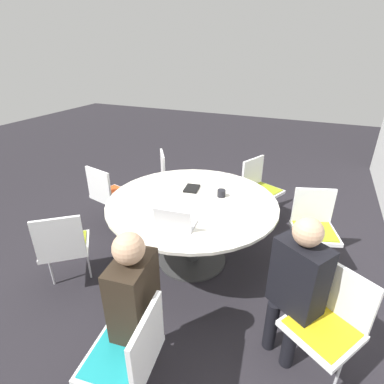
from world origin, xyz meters
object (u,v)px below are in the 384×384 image
object	(u,v)px
chair_2	(314,224)
spiral_notebook	(192,188)
coffee_cup	(221,193)
chair_0	(129,354)
chair_5	(108,192)
person_0	(132,298)
chair_3	(259,185)
person_1	(297,281)
laptop	(175,222)
chair_6	(63,244)
handbag	(235,200)
chair_1	(329,318)
chair_4	(172,175)

from	to	relation	value
chair_2	spiral_notebook	distance (m)	1.35
chair_2	coffee_cup	size ratio (longest dim) A/B	9.89
chair_0	chair_5	bearing A→B (deg)	33.43
chair_2	person_0	distance (m)	2.09
chair_3	person_1	world-z (taller)	person_1
laptop	spiral_notebook	distance (m)	0.80
chair_3	person_1	xyz separation A→B (m)	(1.93, 0.66, 0.19)
chair_3	chair_5	distance (m)	1.99
person_0	person_1	size ratio (longest dim) A/B	1.00
chair_6	coffee_cup	size ratio (longest dim) A/B	9.89
chair_0	person_1	distance (m)	1.21
chair_5	laptop	size ratio (longest dim) A/B	2.41
chair_0	coffee_cup	size ratio (longest dim) A/B	9.89
chair_2	chair_3	world-z (taller)	same
chair_6	handbag	size ratio (longest dim) A/B	2.39
chair_5	laptop	distance (m)	1.56
spiral_notebook	coffee_cup	size ratio (longest dim) A/B	2.66
handbag	chair_5	bearing A→B (deg)	-50.29
chair_1	laptop	size ratio (longest dim) A/B	2.41
chair_2	person_1	distance (m)	1.21
chair_2	spiral_notebook	world-z (taller)	chair_2
chair_1	chair_2	world-z (taller)	same
chair_6	chair_4	bearing A→B (deg)	45.17
person_1	chair_5	bearing A→B (deg)	10.70
person_0	chair_2	bearing A→B (deg)	-37.44
chair_2	chair_6	world-z (taller)	same
chair_3	chair_6	world-z (taller)	same
chair_4	spiral_notebook	world-z (taller)	chair_4
person_0	person_1	bearing A→B (deg)	-65.51
coffee_cup	handbag	size ratio (longest dim) A/B	0.24
chair_3	spiral_notebook	world-z (taller)	chair_3
spiral_notebook	chair_0	bearing A→B (deg)	11.70
chair_0	chair_5	size ratio (longest dim) A/B	1.00
chair_3	spiral_notebook	distance (m)	1.14
handbag	chair_0	bearing A→B (deg)	3.12
person_0	person_1	world-z (taller)	same
laptop	chair_3	bearing A→B (deg)	-110.21
chair_6	handbag	distance (m)	2.49
chair_4	person_0	xyz separation A→B (m)	(2.37, 0.91, 0.19)
chair_2	chair_3	size ratio (longest dim) A/B	1.00
chair_1	person_0	xyz separation A→B (m)	(0.54, -1.22, 0.19)
chair_3	person_1	distance (m)	2.05
chair_5	chair_6	xyz separation A→B (m)	(1.09, 0.31, 0.00)
chair_4	chair_6	size ratio (longest dim) A/B	1.00
spiral_notebook	handbag	xyz separation A→B (m)	(-1.11, 0.22, -0.62)
person_1	handbag	bearing A→B (deg)	-31.47
chair_0	laptop	size ratio (longest dim) A/B	2.41
chair_2	chair_6	size ratio (longest dim) A/B	1.00
chair_3	person_0	xyz separation A→B (m)	(2.53, -0.32, 0.19)
chair_5	person_0	size ratio (longest dim) A/B	0.71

